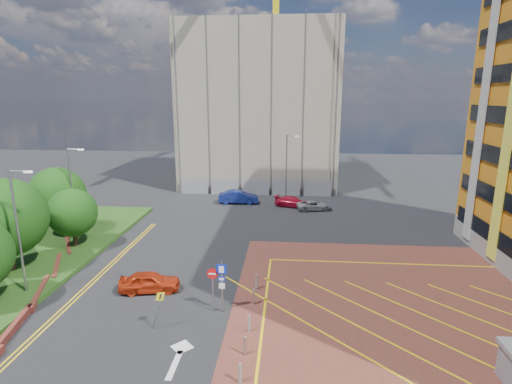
# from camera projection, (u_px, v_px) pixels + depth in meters

# --- Properties ---
(ground) EXTENTS (140.00, 140.00, 0.00)m
(ground) POSITION_uv_depth(u_px,v_px,m) (211.00, 320.00, 22.96)
(ground) COLOR black
(ground) RESTS_ON ground
(forecourt) EXTENTS (26.00, 26.00, 0.02)m
(forecourt) POSITION_uv_depth(u_px,v_px,m) (463.00, 332.00, 21.83)
(forecourt) COLOR brown
(forecourt) RESTS_ON ground
(retaining_wall) EXTENTS (6.06, 20.33, 0.40)m
(retaining_wall) POSITION_uv_depth(u_px,v_px,m) (37.00, 292.00, 25.80)
(retaining_wall) COLOR maroon
(retaining_wall) RESTS_ON ground
(tree_b) EXTENTS (5.60, 5.60, 6.74)m
(tree_b) POSITION_uv_depth(u_px,v_px,m) (6.00, 218.00, 28.06)
(tree_b) COLOR #3D2B1C
(tree_b) RESTS_ON grass_bed
(tree_c) EXTENTS (4.00, 4.00, 4.90)m
(tree_c) POSITION_uv_depth(u_px,v_px,m) (72.00, 212.00, 32.99)
(tree_c) COLOR #3D2B1C
(tree_c) RESTS_ON grass_bed
(tree_d) EXTENTS (5.00, 5.00, 6.08)m
(tree_d) POSITION_uv_depth(u_px,v_px,m) (57.00, 195.00, 35.97)
(tree_d) COLOR #3D2B1C
(tree_d) RESTS_ON grass_bed
(lamp_left_near) EXTENTS (1.53, 0.16, 8.00)m
(lamp_left_near) POSITION_uv_depth(u_px,v_px,m) (18.00, 227.00, 24.80)
(lamp_left_near) COLOR #9EA0A8
(lamp_left_near) RESTS_ON grass_bed
(lamp_left_far) EXTENTS (1.53, 0.16, 8.00)m
(lamp_left_far) POSITION_uv_depth(u_px,v_px,m) (73.00, 190.00, 34.65)
(lamp_left_far) COLOR #9EA0A8
(lamp_left_far) RESTS_ON grass_bed
(lamp_back) EXTENTS (1.53, 0.16, 8.00)m
(lamp_back) POSITION_uv_depth(u_px,v_px,m) (287.00, 165.00, 48.73)
(lamp_back) COLOR #9EA0A8
(lamp_back) RESTS_ON ground
(sign_cluster) EXTENTS (1.17, 0.12, 3.20)m
(sign_cluster) POSITION_uv_depth(u_px,v_px,m) (218.00, 282.00, 23.43)
(sign_cluster) COLOR #9EA0A8
(sign_cluster) RESTS_ON ground
(warning_sign) EXTENTS (0.78, 0.42, 2.25)m
(warning_sign) POSITION_uv_depth(u_px,v_px,m) (158.00, 306.00, 21.75)
(warning_sign) COLOR #9EA0A8
(warning_sign) RESTS_ON ground
(bollard_row) EXTENTS (0.14, 11.14, 0.90)m
(bollard_row) POSITION_uv_depth(u_px,v_px,m) (248.00, 332.00, 21.05)
(bollard_row) COLOR #9EA0A8
(bollard_row) RESTS_ON forecourt
(construction_building) EXTENTS (21.20, 19.20, 22.00)m
(construction_building) POSITION_uv_depth(u_px,v_px,m) (261.00, 107.00, 59.13)
(construction_building) COLOR gray
(construction_building) RESTS_ON ground
(construction_fence) EXTENTS (21.60, 0.06, 2.00)m
(construction_fence) POSITION_uv_depth(u_px,v_px,m) (263.00, 188.00, 51.71)
(construction_fence) COLOR gray
(construction_fence) RESTS_ON ground
(car_red_left) EXTENTS (4.15, 2.31, 1.34)m
(car_red_left) POSITION_uv_depth(u_px,v_px,m) (150.00, 282.00, 26.26)
(car_red_left) COLOR red
(car_red_left) RESTS_ON ground
(car_blue_back) EXTENTS (4.81, 1.91, 1.56)m
(car_blue_back) POSITION_uv_depth(u_px,v_px,m) (238.00, 197.00, 47.82)
(car_blue_back) COLOR navy
(car_blue_back) RESTS_ON ground
(car_red_back) EXTENTS (4.42, 2.78, 1.19)m
(car_red_back) POSITION_uv_depth(u_px,v_px,m) (292.00, 202.00, 46.36)
(car_red_back) COLOR #B10F28
(car_red_back) RESTS_ON ground
(car_silver_back) EXTENTS (4.20, 2.59, 1.09)m
(car_silver_back) POSITION_uv_depth(u_px,v_px,m) (314.00, 205.00, 45.05)
(car_silver_back) COLOR #ACACB3
(car_silver_back) RESTS_ON ground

